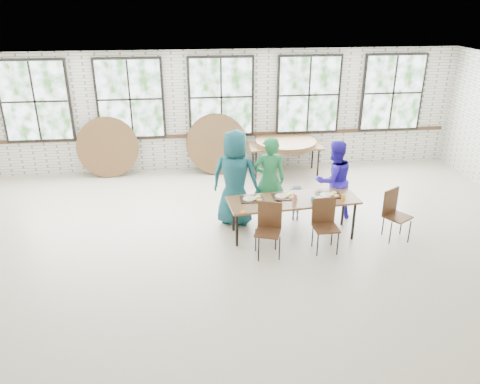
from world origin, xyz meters
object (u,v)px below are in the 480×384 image
object	(u,v)px
dining_table	(293,202)
chair_near_right	(325,220)
storage_table	(286,147)
chair_near_left	(269,224)

from	to	relation	value
dining_table	chair_near_right	world-z (taller)	chair_near_right
dining_table	storage_table	xyz separation A→B (m)	(0.53, 3.23, -0.00)
chair_near_left	chair_near_right	bearing A→B (deg)	21.99
dining_table	chair_near_left	world-z (taller)	chair_near_left
storage_table	chair_near_right	bearing A→B (deg)	-90.21
chair_near_left	dining_table	bearing A→B (deg)	66.19
dining_table	chair_near_left	xyz separation A→B (m)	(-0.56, -0.60, -0.13)
chair_near_right	storage_table	world-z (taller)	chair_near_right
chair_near_right	dining_table	bearing A→B (deg)	128.01
storage_table	dining_table	bearing A→B (deg)	-98.28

